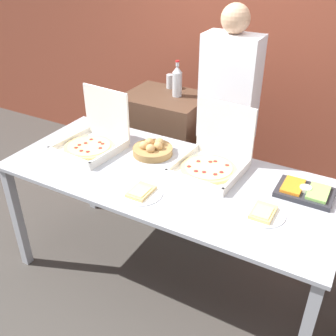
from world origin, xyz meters
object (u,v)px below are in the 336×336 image
object	(u,v)px
veggie_tray	(305,191)
paper_plate_front_right	(263,213)
pizza_box_far_right	(93,139)
pizza_box_far_left	(213,159)
paper_plate_front_center	(141,192)
soda_bottle	(177,81)
bread_basket	(153,149)
soda_can_silver	(170,81)
person_guest_plaid	(226,126)

from	to	relation	value
veggie_tray	paper_plate_front_right	bearing A→B (deg)	-117.01
paper_plate_front_right	veggie_tray	bearing A→B (deg)	62.99
pizza_box_far_right	pizza_box_far_left	distance (m)	0.87
paper_plate_front_right	veggie_tray	xyz separation A→B (m)	(0.16, 0.31, 0.01)
paper_plate_front_center	veggie_tray	world-z (taller)	veggie_tray
soda_bottle	bread_basket	bearing A→B (deg)	-74.06
paper_plate_front_right	soda_can_silver	size ratio (longest dim) A/B	1.97
pizza_box_far_right	pizza_box_far_left	xyz separation A→B (m)	(0.86, 0.14, 0.00)
paper_plate_front_center	bread_basket	size ratio (longest dim) A/B	0.93
paper_plate_front_right	bread_basket	bearing A→B (deg)	161.46
bread_basket	person_guest_plaid	bearing A→B (deg)	57.56
pizza_box_far_right	person_guest_plaid	bearing A→B (deg)	45.95
soda_can_silver	person_guest_plaid	size ratio (longest dim) A/B	0.07
veggie_tray	person_guest_plaid	bearing A→B (deg)	143.73
paper_plate_front_center	pizza_box_far_right	bearing A→B (deg)	151.80
paper_plate_front_center	soda_bottle	world-z (taller)	soda_bottle
pizza_box_far_left	soda_can_silver	world-z (taller)	pizza_box_far_left
soda_bottle	veggie_tray	bearing A→B (deg)	-31.34
paper_plate_front_center	person_guest_plaid	bearing A→B (deg)	81.66
paper_plate_front_center	soda_bottle	bearing A→B (deg)	108.56
pizza_box_far_right	soda_bottle	distance (m)	0.95
soda_can_silver	soda_bottle	bearing A→B (deg)	-44.30
paper_plate_front_center	soda_bottle	xyz separation A→B (m)	(-0.41, 1.23, 0.25)
pizza_box_far_left	bread_basket	distance (m)	0.45
pizza_box_far_right	soda_can_silver	bearing A→B (deg)	92.38
soda_bottle	soda_can_silver	bearing A→B (deg)	135.70
veggie_tray	soda_can_silver	world-z (taller)	soda_can_silver
pizza_box_far_left	person_guest_plaid	distance (m)	0.53
person_guest_plaid	pizza_box_far_left	bearing A→B (deg)	102.05
pizza_box_far_right	veggie_tray	world-z (taller)	pizza_box_far_right
paper_plate_front_center	bread_basket	xyz separation A→B (m)	(-0.19, 0.45, 0.03)
pizza_box_far_left	soda_bottle	size ratio (longest dim) A/B	1.47
veggie_tray	soda_bottle	bearing A→B (deg)	148.66
veggie_tray	bread_basket	world-z (taller)	bread_basket
person_guest_plaid	paper_plate_front_center	bearing A→B (deg)	81.66
person_guest_plaid	pizza_box_far_right	bearing A→B (deg)	41.38
pizza_box_far_left	paper_plate_front_right	bearing A→B (deg)	-31.71
paper_plate_front_right	soda_bottle	xyz separation A→B (m)	(-1.11, 1.08, 0.25)
soda_bottle	person_guest_plaid	size ratio (longest dim) A/B	0.17
veggie_tray	person_guest_plaid	size ratio (longest dim) A/B	0.18
bread_basket	soda_can_silver	xyz separation A→B (m)	(-0.37, 0.92, 0.16)
pizza_box_far_left	veggie_tray	bearing A→B (deg)	3.16
person_guest_plaid	veggie_tray	bearing A→B (deg)	143.73
pizza_box_far_left	soda_can_silver	distance (m)	1.23
person_guest_plaid	bread_basket	bearing A→B (deg)	57.56
paper_plate_front_center	pizza_box_far_left	bearing A→B (deg)	61.49
soda_can_silver	paper_plate_front_right	bearing A→B (deg)	-44.19
paper_plate_front_right	soda_bottle	bearing A→B (deg)	135.82
bread_basket	veggie_tray	bearing A→B (deg)	0.55
pizza_box_far_right	veggie_tray	bearing A→B (deg)	10.08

